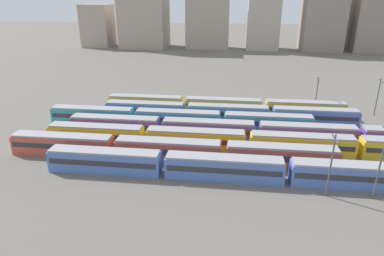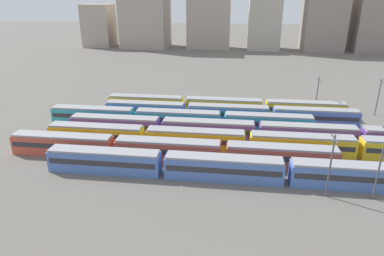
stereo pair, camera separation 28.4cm
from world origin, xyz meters
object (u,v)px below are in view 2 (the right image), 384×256
(train_track_1, at_px, (168,150))
(catenary_pole_0, at_px, (381,160))
(catenary_pole_2, at_px, (331,163))
(train_track_3, at_px, (360,137))
(train_track_0, at_px, (353,176))
(catenary_pole_3, at_px, (317,94))
(train_track_2, at_px, (302,145))
(train_track_5, at_px, (228,113))
(catenary_pole_1, at_px, (379,95))
(train_track_4, at_px, (178,119))
(train_track_6, at_px, (224,106))

(train_track_1, distance_m, catenary_pole_0, 31.89)
(catenary_pole_2, bearing_deg, train_track_3, 61.55)
(train_track_0, distance_m, catenary_pole_2, 6.26)
(catenary_pole_3, bearing_deg, train_track_1, -136.25)
(train_track_0, relative_size, train_track_1, 1.68)
(train_track_1, distance_m, train_track_2, 23.55)
(train_track_1, bearing_deg, catenary_pole_3, 43.75)
(train_track_0, relative_size, train_track_5, 1.68)
(train_track_1, relative_size, train_track_2, 0.60)
(catenary_pole_0, distance_m, catenary_pole_2, 6.39)
(train_track_1, height_order, catenary_pole_1, catenary_pole_1)
(train_track_5, xyz_separation_m, catenary_pole_3, (20.48, 7.94, 3.09))
(train_track_0, distance_m, catenary_pole_1, 37.87)
(train_track_4, height_order, train_track_6, same)
(train_track_1, height_order, catenary_pole_2, catenary_pole_2)
(train_track_5, xyz_separation_m, catenary_pole_2, (14.69, -29.06, 3.32))
(train_track_6, bearing_deg, train_track_4, -131.69)
(catenary_pole_1, height_order, catenary_pole_2, catenary_pole_2)
(train_track_2, distance_m, catenary_pole_1, 32.06)
(train_track_2, xyz_separation_m, catenary_pole_3, (7.05, 23.54, 3.09))
(train_track_0, height_order, catenary_pole_3, catenary_pole_3)
(train_track_4, xyz_separation_m, catenary_pole_1, (44.82, 13.69, 3.06))
(train_track_4, relative_size, catenary_pole_3, 6.25)
(catenary_pole_0, distance_m, catenary_pole_1, 39.70)
(train_track_1, bearing_deg, train_track_4, 93.42)
(train_track_0, xyz_separation_m, train_track_1, (-28.56, 5.20, -0.00))
(train_track_0, height_order, train_track_3, same)
(train_track_3, bearing_deg, train_track_0, -110.31)
(train_track_6, distance_m, catenary_pole_2, 37.91)
(catenary_pole_1, bearing_deg, catenary_pole_2, -117.64)
(train_track_5, height_order, catenary_pole_2, catenary_pole_2)
(train_track_5, height_order, catenary_pole_3, catenary_pole_3)
(train_track_2, bearing_deg, train_track_4, 156.48)
(train_track_4, distance_m, catenary_pole_1, 46.96)
(catenary_pole_3, bearing_deg, train_track_5, -158.82)
(train_track_0, bearing_deg, train_track_4, 144.81)
(catenary_pole_1, height_order, catenary_pole_3, catenary_pole_3)
(catenary_pole_1, bearing_deg, train_track_2, -130.97)
(train_track_4, height_order, catenary_pole_1, catenary_pole_1)
(train_track_1, xyz_separation_m, train_track_3, (34.33, 10.40, 0.00))
(train_track_5, bearing_deg, train_track_6, 103.03)
(train_track_1, distance_m, catenary_pole_2, 25.81)
(train_track_3, xyz_separation_m, catenary_pole_3, (-4.32, 18.34, 3.09))
(train_track_0, distance_m, train_track_6, 37.18)
(train_track_2, distance_m, train_track_6, 25.43)
(train_track_5, bearing_deg, catenary_pole_1, 13.89)
(train_track_3, height_order, catenary_pole_1, catenary_pole_1)
(train_track_1, distance_m, train_track_6, 27.30)
(train_track_4, bearing_deg, train_track_2, -23.52)
(train_track_1, bearing_deg, train_track_5, 65.37)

